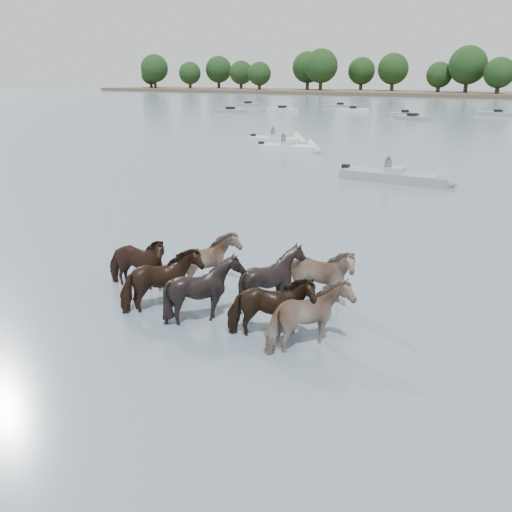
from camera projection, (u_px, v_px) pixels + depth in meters
The scene contains 7 objects.
ground at pixel (142, 338), 12.14m from camera, with size 400.00×400.00×0.00m, color #4A5D6B.
shoreline at pixel (329, 92), 168.10m from camera, with size 160.00×30.00×1.00m, color #4C4233.
pony_herd at pixel (231, 285), 13.36m from camera, with size 7.12×3.87×1.67m.
motorboat_a at pixel (297, 149), 41.27m from camera, with size 4.87×2.53×1.92m.
motorboat_b at pixel (410, 178), 29.54m from camera, with size 6.33×1.72×1.92m.
motorboat_f at pixel (285, 141), 46.28m from camera, with size 5.10×1.94×1.92m.
treeline at pixel (330, 69), 164.07m from camera, with size 144.18×22.32×12.49m.
Camera 1 is at (8.09, -7.90, 5.35)m, focal length 40.13 mm.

